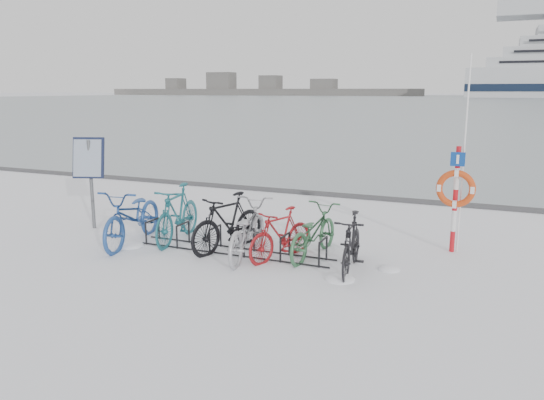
{
  "coord_description": "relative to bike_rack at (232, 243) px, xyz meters",
  "views": [
    {
      "loc": [
        4.46,
        -8.59,
        3.02
      ],
      "look_at": [
        0.57,
        0.6,
        0.94
      ],
      "focal_mm": 35.0,
      "sensor_mm": 36.0,
      "label": 1
    }
  ],
  "objects": [
    {
      "name": "quay_edge",
      "position": [
        0.0,
        5.9,
        -0.13
      ],
      "size": [
        400.0,
        0.25,
        0.1
      ],
      "primitive_type": "cube",
      "color": "#3F3F42",
      "rests_on": "ground"
    },
    {
      "name": "ground",
      "position": [
        0.0,
        0.0,
        -0.18
      ],
      "size": [
        900.0,
        900.0,
        0.0
      ],
      "primitive_type": "plane",
      "color": "white",
      "rests_on": "ground"
    },
    {
      "name": "bike_4",
      "position": [
        0.99,
        0.01,
        0.3
      ],
      "size": [
        1.01,
        1.66,
        0.97
      ],
      "primitive_type": "imported",
      "rotation": [
        0.0,
        0.0,
        -0.37
      ],
      "color": "maroon",
      "rests_on": "ground"
    },
    {
      "name": "bike_3",
      "position": [
        0.37,
        -0.12,
        0.35
      ],
      "size": [
        0.99,
        2.11,
        1.06
      ],
      "primitive_type": "imported",
      "rotation": [
        0.0,
        0.0,
        3.29
      ],
      "color": "#9B9CA2",
      "rests_on": "ground"
    },
    {
      "name": "lifebuoy_station",
      "position": [
        3.85,
        1.59,
        1.05
      ],
      "size": [
        0.7,
        0.22,
        3.65
      ],
      "color": "#B80E17",
      "rests_on": "ground"
    },
    {
      "name": "bike_rack",
      "position": [
        0.0,
        0.0,
        0.0
      ],
      "size": [
        4.0,
        0.48,
        0.46
      ],
      "color": "black",
      "rests_on": "ground"
    },
    {
      "name": "snow_drifts",
      "position": [
        -0.27,
        -0.25,
        -0.18
      ],
      "size": [
        6.12,
        1.35,
        0.19
      ],
      "color": "white",
      "rests_on": "ground"
    },
    {
      "name": "bike_0",
      "position": [
        -2.09,
        -0.21,
        0.41
      ],
      "size": [
        1.16,
        2.34,
        1.18
      ],
      "primitive_type": "imported",
      "rotation": [
        0.0,
        0.0,
        0.17
      ],
      "color": "navy",
      "rests_on": "ground"
    },
    {
      "name": "bike_5",
      "position": [
        1.49,
        0.38,
        0.31
      ],
      "size": [
        0.84,
        1.91,
        0.97
      ],
      "primitive_type": "imported",
      "rotation": [
        0.0,
        0.0,
        3.04
      ],
      "color": "#2F613D",
      "rests_on": "ground"
    },
    {
      "name": "bike_2",
      "position": [
        -0.15,
        0.13,
        0.38
      ],
      "size": [
        1.08,
        1.94,
        1.13
      ],
      "primitive_type": "imported",
      "rotation": [
        0.0,
        0.0,
        -0.31
      ],
      "color": "black",
      "rests_on": "ground"
    },
    {
      "name": "ice_sheet",
      "position": [
        0.0,
        155.0,
        -0.17
      ],
      "size": [
        400.0,
        298.0,
        0.02
      ],
      "primitive_type": "cube",
      "color": "#97A1AA",
      "rests_on": "ground"
    },
    {
      "name": "bike_6",
      "position": [
        2.35,
        -0.15,
        0.33
      ],
      "size": [
        0.64,
        1.73,
        1.02
      ],
      "primitive_type": "imported",
      "rotation": [
        0.0,
        0.0,
        0.1
      ],
      "color": "black",
      "rests_on": "ground"
    },
    {
      "name": "info_board",
      "position": [
        -3.64,
        0.36,
        1.27
      ],
      "size": [
        0.72,
        0.46,
        2.02
      ],
      "rotation": [
        0.0,
        0.0,
        0.35
      ],
      "color": "#595B5E",
      "rests_on": "ground"
    },
    {
      "name": "bike_1",
      "position": [
        -1.37,
        0.27,
        0.41
      ],
      "size": [
        0.82,
        2.02,
        1.18
      ],
      "primitive_type": "imported",
      "rotation": [
        0.0,
        0.0,
        0.14
      ],
      "color": "#1A5965",
      "rests_on": "ground"
    },
    {
      "name": "shoreline",
      "position": [
        -122.02,
        260.0,
        2.61
      ],
      "size": [
        180.0,
        12.0,
        9.5
      ],
      "color": "#474747",
      "rests_on": "ground"
    }
  ]
}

